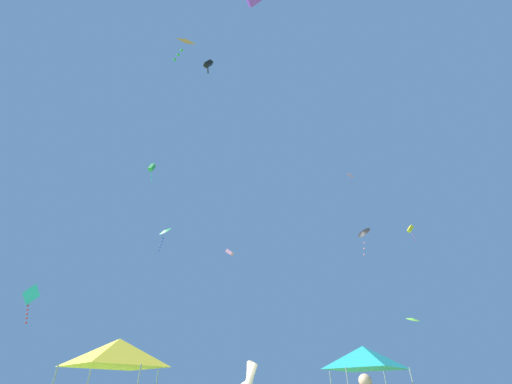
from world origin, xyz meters
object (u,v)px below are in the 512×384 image
kite_cyan_diamond (31,297)px  kite_black_delta (363,233)px  kite_pink_diamond (351,175)px  kite_yellow_box (411,229)px  canopy_tent_yellow (117,353)px  kite_lime_delta (413,319)px  kite_black_box (208,64)px  kite_pink_box (230,252)px  kite_green_box (152,168)px  kite_green_delta (165,232)px  canopy_tent_teal (364,357)px  kite_orange_diamond (186,41)px

kite_cyan_diamond → kite_black_delta: kite_black_delta is taller
kite_pink_diamond → kite_cyan_diamond: bearing=-163.3°
kite_cyan_diamond → kite_yellow_box: size_ratio=1.30×
canopy_tent_yellow → kite_yellow_box: size_ratio=1.70×
kite_lime_delta → kite_cyan_diamond: kite_cyan_diamond is taller
kite_yellow_box → kite_black_delta: size_ratio=0.60×
kite_black_box → kite_cyan_diamond: size_ratio=0.78×
kite_cyan_diamond → kite_black_delta: (29.33, 5.74, 8.85)m
canopy_tent_yellow → kite_pink_box: bearing=71.2°
kite_cyan_diamond → kite_green_box: 21.29m
kite_black_box → kite_yellow_box: bearing=33.2°
kite_pink_box → kite_lime_delta: bearing=22.2°
kite_pink_box → kite_black_delta: kite_black_delta is taller
kite_pink_box → kite_cyan_diamond: bearing=-178.5°
kite_lime_delta → kite_yellow_box: kite_yellow_box is taller
kite_green_delta → kite_black_delta: 21.31m
kite_green_box → kite_pink_box: bearing=-36.3°
kite_lime_delta → canopy_tent_teal: bearing=-127.0°
kite_yellow_box → kite_pink_box: bearing=-168.2°
kite_orange_diamond → kite_green_delta: kite_orange_diamond is taller
canopy_tent_teal → kite_lime_delta: kite_lime_delta is taller
kite_green_delta → kite_green_box: bearing=131.7°
kite_orange_diamond → kite_green_delta: (-3.20, 15.21, -8.09)m
kite_green_box → kite_pink_box: (11.23, -8.25, -15.08)m
kite_orange_diamond → kite_green_delta: 17.52m
kite_cyan_diamond → kite_pink_diamond: (30.77, 9.25, 19.36)m
kite_green_box → kite_pink_diamond: (27.13, 0.61, 0.24)m
canopy_tent_teal → kite_orange_diamond: size_ratio=1.10×
kite_black_box → kite_green_delta: (-4.61, 12.98, -8.64)m
kite_lime_delta → kite_yellow_box: bearing=-83.9°
kite_green_delta → kite_yellow_box: bearing=1.9°
kite_orange_diamond → kite_pink_diamond: (19.38, 20.94, 3.89)m
kite_black_box → kite_yellow_box: kite_black_box is taller
kite_black_box → kite_pink_diamond: bearing=46.2°
kite_yellow_box → kite_cyan_diamond: bearing=-172.7°
kite_green_box → kite_yellow_box: size_ratio=1.56×
kite_cyan_diamond → kite_green_box: size_ratio=0.83×
kite_orange_diamond → kite_black_box: kite_black_box is taller
canopy_tent_teal → kite_yellow_box: 20.74m
canopy_tent_yellow → kite_orange_diamond: (0.33, -0.87, 20.29)m
canopy_tent_teal → kite_black_box: (-9.71, -2.79, 20.58)m
kite_orange_diamond → kite_pink_box: 16.99m
kite_pink_box → kite_green_delta: 8.09m
kite_lime_delta → kite_green_delta: bearing=-169.9°
kite_green_box → kite_green_delta: bearing=-48.3°
kite_green_box → kite_black_delta: kite_green_box is taller
kite_pink_box → kite_pink_diamond: bearing=29.1°
canopy_tent_teal → kite_green_delta: size_ratio=1.39×
canopy_tent_teal → kite_lime_delta: bearing=53.0°
kite_orange_diamond → kite_black_box: (1.41, 2.23, 0.54)m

